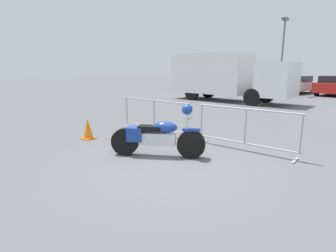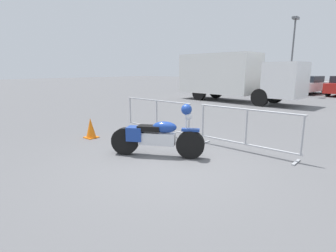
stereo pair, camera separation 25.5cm
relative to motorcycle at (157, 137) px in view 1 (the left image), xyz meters
name	(u,v)px [view 1 (the left image)]	position (x,y,z in m)	size (l,w,h in m)	color
ground_plane	(170,166)	(0.59, -0.32, -0.47)	(120.00, 120.00, 0.00)	#5B5B5E
motorcycle	(157,137)	(0.00, 0.00, 0.00)	(2.00, 1.21, 1.24)	black
crowd_barrier_near	(154,116)	(-1.45, 1.60, 0.09)	(2.60, 0.53, 1.07)	#9EA0A5
crowd_barrier_far	(245,129)	(1.45, 1.60, 0.09)	(2.60, 0.53, 1.07)	#9EA0A5
box_truck	(223,75)	(-3.75, 11.18, 1.16)	(7.87, 2.93, 2.98)	silver
parked_car_black	(212,83)	(-9.17, 20.02, 0.22)	(2.28, 4.21, 1.36)	black
parked_car_green	(239,82)	(-6.49, 20.51, 0.30)	(2.56, 4.72, 1.52)	#236B38
parked_car_yellow	(266,84)	(-3.81, 20.34, 0.25)	(2.39, 4.40, 1.42)	yellow
parked_car_white	(298,85)	(-1.12, 20.28, 0.28)	(2.49, 4.59, 1.48)	white
parked_car_red	(334,85)	(1.56, 20.04, 0.30)	(2.56, 4.72, 1.52)	#B21E19
pedestrian	(265,85)	(-2.12, 14.46, 0.45)	(0.37, 0.37, 1.69)	#262838
traffic_cone	(88,129)	(-2.62, 0.01, -0.18)	(0.34, 0.34, 0.59)	orange
street_lamp	(283,46)	(-1.74, 16.83, 3.24)	(0.36, 0.70, 5.68)	#595B60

